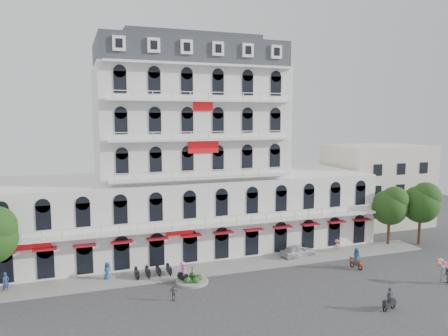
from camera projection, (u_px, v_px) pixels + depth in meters
ground at (243, 303)px, 38.42m from camera, size 120.00×120.00×0.00m
sidewalk at (212, 268)px, 46.84m from camera, size 53.00×4.00×0.16m
main_building at (189, 168)px, 54.10m from camera, size 45.00×15.00×25.80m
flank_building_east at (377, 185)px, 66.39m from camera, size 14.00×10.00×12.00m
traffic_island at (192, 280)px, 43.01m from camera, size 3.20×3.20×1.60m
parked_scooter_row at (153, 277)px, 44.55m from camera, size 4.40×1.80×1.10m
tree_east_inner at (390, 205)px, 55.13m from camera, size 4.40×4.37×7.57m
tree_east_outer at (421, 202)px, 55.48m from camera, size 4.65×4.65×8.05m
parked_car at (298, 251)px, 50.79m from camera, size 4.52×2.42×1.46m
rider_east at (356, 258)px, 46.91m from camera, size 0.78×1.68×2.32m
rider_northeast at (390, 299)px, 36.84m from camera, size 1.67×0.74×2.01m
rider_center at (183, 272)px, 42.89m from camera, size 0.94×1.65×2.17m
pedestrian_left at (107, 271)px, 43.59m from camera, size 1.07×0.92×1.85m
pedestrian_mid at (174, 293)px, 38.75m from camera, size 0.95×0.68×1.50m
pedestrian_right at (337, 246)px, 52.53m from camera, size 1.14×0.81×1.60m
pedestrian_far at (6, 282)px, 40.57m from camera, size 0.82×0.83×1.93m
balloon_vendor at (445, 271)px, 42.62m from camera, size 1.47×1.35×2.45m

